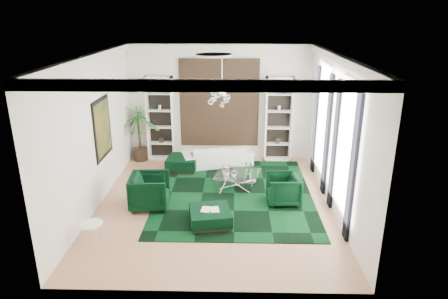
{
  "coord_description": "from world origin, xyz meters",
  "views": [
    {
      "loc": [
        0.47,
        -9.42,
        4.76
      ],
      "look_at": [
        0.23,
        0.5,
        1.32
      ],
      "focal_mm": 32.0,
      "sensor_mm": 36.0,
      "label": 1
    }
  ],
  "objects_px": {
    "sofa": "(217,156)",
    "armchair_right": "(283,189)",
    "ottoman_front": "(210,217)",
    "coffee_table": "(237,181)",
    "palm": "(138,124)",
    "armchair_left": "(150,191)",
    "ottoman_side": "(183,163)",
    "side_table": "(93,233)"
  },
  "relations": [
    {
      "from": "coffee_table",
      "to": "ottoman_side",
      "type": "relative_size",
      "value": 1.27
    },
    {
      "from": "sofa",
      "to": "armchair_right",
      "type": "xyz_separation_m",
      "value": [
        1.83,
        -2.67,
        0.06
      ]
    },
    {
      "from": "sofa",
      "to": "side_table",
      "type": "relative_size",
      "value": 4.68
    },
    {
      "from": "sofa",
      "to": "coffee_table",
      "type": "height_order",
      "value": "sofa"
    },
    {
      "from": "coffee_table",
      "to": "palm",
      "type": "bearing_deg",
      "value": 146.56
    },
    {
      "from": "armchair_right",
      "to": "sofa",
      "type": "bearing_deg",
      "value": -147.31
    },
    {
      "from": "armchair_left",
      "to": "side_table",
      "type": "distance_m",
      "value": 1.95
    },
    {
      "from": "sofa",
      "to": "coffee_table",
      "type": "bearing_deg",
      "value": 94.33
    },
    {
      "from": "coffee_table",
      "to": "ottoman_side",
      "type": "height_order",
      "value": "ottoman_side"
    },
    {
      "from": "armchair_right",
      "to": "ottoman_side",
      "type": "relative_size",
      "value": 0.92
    },
    {
      "from": "armchair_right",
      "to": "ottoman_side",
      "type": "bearing_deg",
      "value": -129.5
    },
    {
      "from": "sofa",
      "to": "coffee_table",
      "type": "relative_size",
      "value": 1.89
    },
    {
      "from": "armchair_right",
      "to": "ottoman_front",
      "type": "height_order",
      "value": "armchair_right"
    },
    {
      "from": "side_table",
      "to": "armchair_left",
      "type": "bearing_deg",
      "value": 62.08
    },
    {
      "from": "coffee_table",
      "to": "side_table",
      "type": "bearing_deg",
      "value": -136.69
    },
    {
      "from": "armchair_left",
      "to": "ottoman_side",
      "type": "height_order",
      "value": "armchair_left"
    },
    {
      "from": "armchair_right",
      "to": "coffee_table",
      "type": "height_order",
      "value": "armchair_right"
    },
    {
      "from": "palm",
      "to": "sofa",
      "type": "bearing_deg",
      "value": -8.92
    },
    {
      "from": "ottoman_front",
      "to": "palm",
      "type": "xyz_separation_m",
      "value": [
        -2.59,
        4.24,
        1.08
      ]
    },
    {
      "from": "ottoman_front",
      "to": "palm",
      "type": "relative_size",
      "value": 0.37
    },
    {
      "from": "palm",
      "to": "armchair_right",
      "type": "bearing_deg",
      "value": -34.74
    },
    {
      "from": "armchair_right",
      "to": "palm",
      "type": "relative_size",
      "value": 0.34
    },
    {
      "from": "armchair_right",
      "to": "ottoman_front",
      "type": "xyz_separation_m",
      "value": [
        -1.84,
        -1.17,
        -0.2
      ]
    },
    {
      "from": "armchair_left",
      "to": "armchair_right",
      "type": "bearing_deg",
      "value": -88.07
    },
    {
      "from": "sofa",
      "to": "armchair_right",
      "type": "distance_m",
      "value": 3.23
    },
    {
      "from": "armchair_right",
      "to": "ottoman_side",
      "type": "height_order",
      "value": "armchair_right"
    },
    {
      "from": "armchair_right",
      "to": "palm",
      "type": "height_order",
      "value": "palm"
    },
    {
      "from": "sofa",
      "to": "armchair_right",
      "type": "relative_size",
      "value": 2.6
    },
    {
      "from": "ottoman_side",
      "to": "palm",
      "type": "bearing_deg",
      "value": 151.74
    },
    {
      "from": "palm",
      "to": "ottoman_front",
      "type": "bearing_deg",
      "value": -58.57
    },
    {
      "from": "armchair_right",
      "to": "palm",
      "type": "bearing_deg",
      "value": -126.46
    },
    {
      "from": "ottoman_side",
      "to": "side_table",
      "type": "xyz_separation_m",
      "value": [
        -1.42,
        -4.29,
        0.02
      ]
    },
    {
      "from": "armchair_right",
      "to": "side_table",
      "type": "relative_size",
      "value": 1.8
    },
    {
      "from": "sofa",
      "to": "armchair_left",
      "type": "xyz_separation_m",
      "value": [
        -1.6,
        -2.99,
        0.12
      ]
    },
    {
      "from": "armchair_right",
      "to": "side_table",
      "type": "bearing_deg",
      "value": -66.59
    },
    {
      "from": "sofa",
      "to": "palm",
      "type": "relative_size",
      "value": 0.88
    },
    {
      "from": "side_table",
      "to": "sofa",
      "type": "bearing_deg",
      "value": 61.91
    },
    {
      "from": "armchair_left",
      "to": "side_table",
      "type": "height_order",
      "value": "armchair_left"
    },
    {
      "from": "sofa",
      "to": "palm",
      "type": "bearing_deg",
      "value": -24.78
    },
    {
      "from": "ottoman_side",
      "to": "side_table",
      "type": "distance_m",
      "value": 4.52
    },
    {
      "from": "armchair_left",
      "to": "coffee_table",
      "type": "height_order",
      "value": "armchair_left"
    },
    {
      "from": "ottoman_side",
      "to": "ottoman_front",
      "type": "xyz_separation_m",
      "value": [
        1.07,
        -3.42,
        -0.02
      ]
    }
  ]
}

